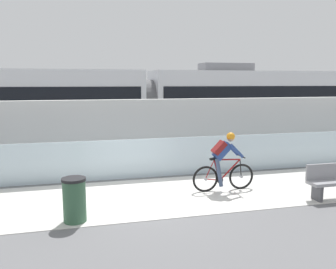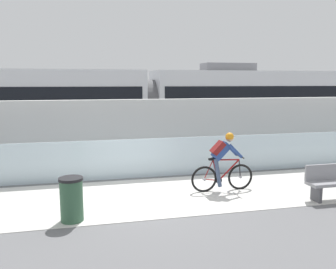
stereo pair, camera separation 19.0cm
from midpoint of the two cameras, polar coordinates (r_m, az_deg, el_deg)
name	(u,v)px [view 2 (the right image)]	position (r m, az deg, el deg)	size (l,w,h in m)	color
ground_plane	(139,197)	(9.22, -4.10, -10.12)	(200.00, 200.00, 0.00)	slate
bike_path_deck	(139,197)	(9.22, -4.10, -10.09)	(32.00, 3.20, 0.01)	silver
glass_parapet	(130,159)	(10.83, -5.67, -3.97)	(32.00, 0.05, 1.22)	silver
concrete_barrier_wall	(124,133)	(12.49, -6.79, 0.31)	(32.00, 0.36, 2.35)	silver
tram_rail_near	(118,151)	(15.12, -7.75, -2.76)	(32.00, 0.08, 0.01)	#595654
tram_rail_far	(116,146)	(16.52, -8.23, -1.80)	(32.00, 0.08, 0.01)	#595654
tram	(148,106)	(15.77, -2.90, 4.70)	(22.56, 2.54, 3.81)	silver
cyclist_on_bike	(222,162)	(9.61, 9.44, -4.50)	(1.77, 0.58, 1.61)	black
trash_bin	(72,199)	(7.79, -14.77, -10.19)	(0.51, 0.51, 0.96)	#33593F
bench	(336,181)	(9.92, 26.23, -6.78)	(1.60, 0.45, 0.89)	gray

